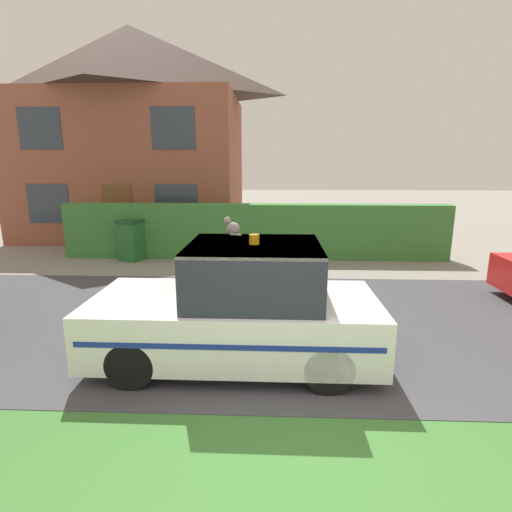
% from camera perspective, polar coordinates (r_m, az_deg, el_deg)
% --- Properties ---
extents(ground_plane, '(80.00, 80.00, 0.00)m').
position_cam_1_polar(ground_plane, '(4.18, 5.06, -28.18)').
color(ground_plane, gray).
extents(road_strip, '(28.00, 5.51, 0.01)m').
position_cam_1_polar(road_strip, '(7.22, 3.79, -9.31)').
color(road_strip, '#424247').
rests_on(road_strip, ground).
extents(lawn_verge, '(28.00, 2.28, 0.01)m').
position_cam_1_polar(lawn_verge, '(3.92, 5.33, -31.55)').
color(lawn_verge, '#3D7533').
rests_on(lawn_verge, ground).
extents(garden_hedge, '(11.25, 0.55, 1.60)m').
position_cam_1_polar(garden_hedge, '(11.79, -0.18, 3.55)').
color(garden_hedge, '#3D7F38').
rests_on(garden_hedge, ground).
extents(police_car, '(3.95, 1.79, 1.82)m').
position_cam_1_polar(police_car, '(5.61, -2.30, -7.59)').
color(police_car, black).
rests_on(police_car, road_strip).
extents(cat, '(0.24, 0.22, 0.24)m').
position_cam_1_polar(cat, '(5.31, -3.48, 4.16)').
color(cat, gray).
rests_on(cat, police_car).
extents(house_left, '(8.21, 5.57, 7.64)m').
position_cam_1_polar(house_left, '(16.58, -17.01, 16.51)').
color(house_left, '#93513D').
rests_on(house_left, ground).
extents(wheelie_bin, '(0.79, 0.83, 1.19)m').
position_cam_1_polar(wheelie_bin, '(12.12, -17.27, 2.24)').
color(wheelie_bin, '#23662D').
rests_on(wheelie_bin, ground).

